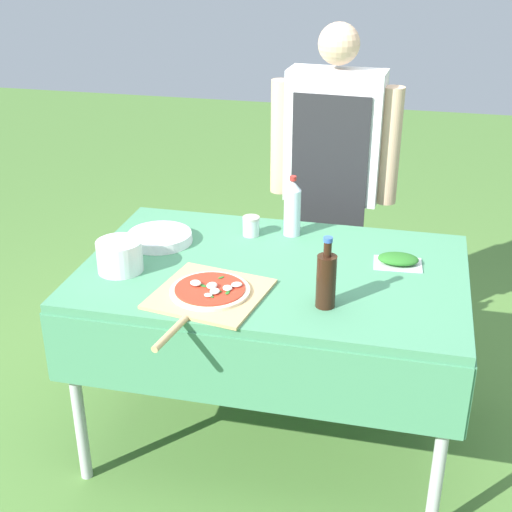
{
  "coord_description": "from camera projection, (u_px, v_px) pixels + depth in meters",
  "views": [
    {
      "loc": [
        0.49,
        -2.42,
        2.04
      ],
      "look_at": [
        -0.07,
        0.0,
        0.86
      ],
      "focal_mm": 50.0,
      "sensor_mm": 36.0,
      "label": 1
    }
  ],
  "objects": [
    {
      "name": "oil_bottle",
      "position": [
        326.0,
        279.0,
        2.44
      ],
      "size": [
        0.07,
        0.07,
        0.26
      ],
      "color": "black",
      "rests_on": "prep_table"
    },
    {
      "name": "pizza_on_peel",
      "position": [
        209.0,
        293.0,
        2.53
      ],
      "size": [
        0.43,
        0.61,
        0.05
      ],
      "rotation": [
        0.0,
        0.0,
        -0.17
      ],
      "color": "tan",
      "rests_on": "prep_table"
    },
    {
      "name": "ground_plane",
      "position": [
        272.0,
        435.0,
        3.11
      ],
      "size": [
        12.0,
        12.0,
        0.0
      ],
      "primitive_type": "plane",
      "color": "#517F38"
    },
    {
      "name": "water_bottle",
      "position": [
        292.0,
        207.0,
        2.98
      ],
      "size": [
        0.07,
        0.07,
        0.26
      ],
      "color": "silver",
      "rests_on": "prep_table"
    },
    {
      "name": "plate_stack",
      "position": [
        160.0,
        237.0,
        2.96
      ],
      "size": [
        0.27,
        0.27,
        0.04
      ],
      "color": "white",
      "rests_on": "prep_table"
    },
    {
      "name": "herb_container",
      "position": [
        398.0,
        260.0,
        2.76
      ],
      "size": [
        0.19,
        0.14,
        0.04
      ],
      "rotation": [
        0.0,
        0.0,
        0.07
      ],
      "color": "silver",
      "rests_on": "prep_table"
    },
    {
      "name": "prep_table",
      "position": [
        273.0,
        286.0,
        2.79
      ],
      "size": [
        1.49,
        0.97,
        0.82
      ],
      "color": "#478960",
      "rests_on": "ground"
    },
    {
      "name": "sauce_jar",
      "position": [
        251.0,
        227.0,
        3.01
      ],
      "size": [
        0.07,
        0.07,
        0.08
      ],
      "color": "silver",
      "rests_on": "prep_table"
    },
    {
      "name": "person_cook",
      "position": [
        333.0,
        169.0,
        3.37
      ],
      "size": [
        0.61,
        0.22,
        1.63
      ],
      "rotation": [
        0.0,
        0.0,
        3.08
      ],
      "color": "#4C4C51",
      "rests_on": "ground"
    },
    {
      "name": "mixing_tub",
      "position": [
        120.0,
        256.0,
        2.7
      ],
      "size": [
        0.17,
        0.17,
        0.12
      ],
      "primitive_type": "cylinder",
      "color": "silver",
      "rests_on": "prep_table"
    }
  ]
}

